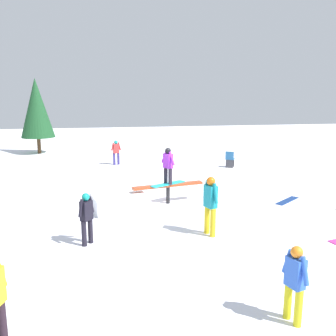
# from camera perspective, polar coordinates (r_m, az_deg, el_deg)

# --- Properties ---
(ground_plane) EXTENTS (60.00, 60.00, 0.00)m
(ground_plane) POSITION_cam_1_polar(r_m,az_deg,el_deg) (13.69, 0.00, -5.39)
(ground_plane) COLOR white
(rail_feature) EXTENTS (2.66, 0.81, 0.71)m
(rail_feature) POSITION_cam_1_polar(r_m,az_deg,el_deg) (13.52, 0.00, -2.91)
(rail_feature) COLOR black
(rail_feature) RESTS_ON ground
(snow_kicker_ramp) EXTENTS (2.06, 1.83, 0.51)m
(snow_kicker_ramp) POSITION_cam_1_polar(r_m,az_deg,el_deg) (13.08, -7.41, -5.12)
(snow_kicker_ramp) COLOR white
(snow_kicker_ramp) RESTS_ON ground
(main_rider_on_rail) EXTENTS (1.36, 0.92, 1.33)m
(main_rider_on_rail) POSITION_cam_1_polar(r_m,az_deg,el_deg) (13.35, 0.00, 0.23)
(main_rider_on_rail) COLOR #19BBC9
(main_rider_on_rail) RESTS_ON rail_feature
(bystander_red) EXTENTS (0.57, 0.26, 1.36)m
(bystander_red) POSITION_cam_1_polar(r_m,az_deg,el_deg) (20.91, -7.91, 2.57)
(bystander_red) COLOR navy
(bystander_red) RESTS_ON ground
(bystander_blue) EXTENTS (0.28, 0.62, 1.42)m
(bystander_blue) POSITION_cam_1_polar(r_m,az_deg,el_deg) (7.08, 18.76, -15.88)
(bystander_blue) COLOR gold
(bystander_blue) RESTS_ON ground
(bystander_black) EXTENTS (0.43, 0.50, 1.41)m
(bystander_black) POSITION_cam_1_polar(r_m,az_deg,el_deg) (10.11, -12.31, -7.15)
(bystander_black) COLOR black
(bystander_black) RESTS_ON ground
(bystander_teal) EXTENTS (0.33, 0.68, 1.69)m
(bystander_teal) POSITION_cam_1_polar(r_m,az_deg,el_deg) (10.54, 6.48, -5.27)
(bystander_teal) COLOR gold
(bystander_teal) RESTS_ON ground
(loose_snowboard_navy) EXTENTS (1.26, 1.05, 0.02)m
(loose_snowboard_navy) POSITION_cam_1_polar(r_m,az_deg,el_deg) (14.65, 17.71, -4.76)
(loose_snowboard_navy) COLOR navy
(loose_snowboard_navy) RESTS_ON ground
(loose_snowboard_white) EXTENTS (0.59, 1.44, 0.02)m
(loose_snowboard_white) POSITION_cam_1_polar(r_m,az_deg,el_deg) (20.27, 0.97, 0.24)
(loose_snowboard_white) COLOR white
(loose_snowboard_white) RESTS_ON ground
(folding_chair) EXTENTS (0.60, 0.60, 0.88)m
(folding_chair) POSITION_cam_1_polar(r_m,az_deg,el_deg) (20.26, 9.42, 1.24)
(folding_chair) COLOR #3F3F44
(folding_chair) RESTS_ON ground
(pine_tree_near) EXTENTS (2.14, 2.14, 4.85)m
(pine_tree_near) POSITION_cam_1_polar(r_m,az_deg,el_deg) (25.78, -19.40, 8.61)
(pine_tree_near) COLOR #4C331E
(pine_tree_near) RESTS_ON ground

